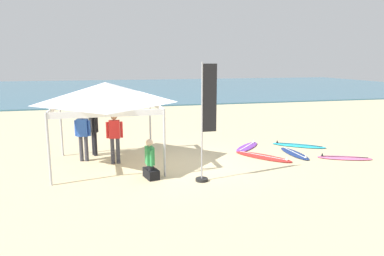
{
  "coord_description": "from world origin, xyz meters",
  "views": [
    {
      "loc": [
        -2.38,
        -11.22,
        3.45
      ],
      "look_at": [
        0.73,
        1.16,
        1.0
      ],
      "focal_mm": 33.29,
      "sensor_mm": 36.0,
      "label": 1
    }
  ],
  "objects_px": {
    "surfboard_red": "(263,157)",
    "surfboard_purple": "(247,147)",
    "person_black": "(94,129)",
    "surfboard_pink": "(344,158)",
    "person_green": "(150,157)",
    "surfboard_cyan": "(298,145)",
    "person_blue": "(83,133)",
    "surfboard_navy": "(295,153)",
    "banner_flag": "(206,127)",
    "person_red": "(115,135)",
    "gear_bag_near_tent": "(151,173)",
    "canopy_tent": "(106,93)"
  },
  "relations": [
    {
      "from": "surfboard_red",
      "to": "surfboard_purple",
      "type": "xyz_separation_m",
      "value": [
        0.02,
        1.5,
        0.0
      ]
    },
    {
      "from": "person_black",
      "to": "surfboard_red",
      "type": "bearing_deg",
      "value": -17.12
    },
    {
      "from": "surfboard_pink",
      "to": "person_black",
      "type": "relative_size",
      "value": 1.12
    },
    {
      "from": "surfboard_purple",
      "to": "person_green",
      "type": "xyz_separation_m",
      "value": [
        -4.26,
        -2.83,
        0.62
      ]
    },
    {
      "from": "surfboard_pink",
      "to": "surfboard_red",
      "type": "relative_size",
      "value": 0.88
    },
    {
      "from": "surfboard_cyan",
      "to": "person_blue",
      "type": "height_order",
      "value": "person_blue"
    },
    {
      "from": "surfboard_pink",
      "to": "surfboard_navy",
      "type": "relative_size",
      "value": 1.03
    },
    {
      "from": "surfboard_purple",
      "to": "banner_flag",
      "type": "relative_size",
      "value": 0.51
    },
    {
      "from": "surfboard_navy",
      "to": "person_green",
      "type": "distance_m",
      "value": 5.78
    },
    {
      "from": "surfboard_pink",
      "to": "person_red",
      "type": "height_order",
      "value": "person_red"
    },
    {
      "from": "banner_flag",
      "to": "surfboard_red",
      "type": "bearing_deg",
      "value": 34.9
    },
    {
      "from": "gear_bag_near_tent",
      "to": "person_green",
      "type": "bearing_deg",
      "value": -123.99
    },
    {
      "from": "surfboard_pink",
      "to": "gear_bag_near_tent",
      "type": "bearing_deg",
      "value": -176.52
    },
    {
      "from": "person_black",
      "to": "banner_flag",
      "type": "bearing_deg",
      "value": -49.45
    },
    {
      "from": "person_black",
      "to": "person_green",
      "type": "distance_m",
      "value": 3.55
    },
    {
      "from": "canopy_tent",
      "to": "surfboard_red",
      "type": "height_order",
      "value": "canopy_tent"
    },
    {
      "from": "surfboard_navy",
      "to": "canopy_tent",
      "type": "bearing_deg",
      "value": 177.53
    },
    {
      "from": "person_green",
      "to": "surfboard_cyan",
      "type": "bearing_deg",
      "value": 21.79
    },
    {
      "from": "canopy_tent",
      "to": "surfboard_pink",
      "type": "distance_m",
      "value": 8.54
    },
    {
      "from": "person_green",
      "to": "banner_flag",
      "type": "xyz_separation_m",
      "value": [
        1.54,
        -0.56,
        0.92
      ]
    },
    {
      "from": "person_red",
      "to": "surfboard_navy",
      "type": "bearing_deg",
      "value": -3.72
    },
    {
      "from": "surfboard_pink",
      "to": "person_green",
      "type": "height_order",
      "value": "person_green"
    },
    {
      "from": "surfboard_red",
      "to": "surfboard_navy",
      "type": "height_order",
      "value": "same"
    },
    {
      "from": "surfboard_red",
      "to": "person_black",
      "type": "height_order",
      "value": "person_black"
    },
    {
      "from": "surfboard_red",
      "to": "surfboard_cyan",
      "type": "distance_m",
      "value": 2.46
    },
    {
      "from": "banner_flag",
      "to": "gear_bag_near_tent",
      "type": "bearing_deg",
      "value": 157.73
    },
    {
      "from": "surfboard_red",
      "to": "gear_bag_near_tent",
      "type": "bearing_deg",
      "value": -163.15
    },
    {
      "from": "surfboard_pink",
      "to": "surfboard_cyan",
      "type": "distance_m",
      "value": 2.15
    },
    {
      "from": "surfboard_red",
      "to": "surfboard_purple",
      "type": "distance_m",
      "value": 1.5
    },
    {
      "from": "surfboard_purple",
      "to": "surfboard_pink",
      "type": "bearing_deg",
      "value": -40.97
    },
    {
      "from": "person_black",
      "to": "person_green",
      "type": "xyz_separation_m",
      "value": [
        1.62,
        -3.14,
        -0.33
      ]
    },
    {
      "from": "surfboard_pink",
      "to": "canopy_tent",
      "type": "bearing_deg",
      "value": 171.23
    },
    {
      "from": "canopy_tent",
      "to": "person_green",
      "type": "relative_size",
      "value": 2.78
    },
    {
      "from": "banner_flag",
      "to": "person_green",
      "type": "bearing_deg",
      "value": 160.1
    },
    {
      "from": "surfboard_pink",
      "to": "surfboard_purple",
      "type": "height_order",
      "value": "same"
    },
    {
      "from": "surfboard_pink",
      "to": "gear_bag_near_tent",
      "type": "height_order",
      "value": "gear_bag_near_tent"
    },
    {
      "from": "gear_bag_near_tent",
      "to": "surfboard_navy",
      "type": "bearing_deg",
      "value": 14.06
    },
    {
      "from": "person_blue",
      "to": "surfboard_cyan",
      "type": "bearing_deg",
      "value": 0.8
    },
    {
      "from": "surfboard_pink",
      "to": "person_green",
      "type": "bearing_deg",
      "value": -176.07
    },
    {
      "from": "canopy_tent",
      "to": "gear_bag_near_tent",
      "type": "relative_size",
      "value": 5.56
    },
    {
      "from": "canopy_tent",
      "to": "person_red",
      "type": "height_order",
      "value": "canopy_tent"
    },
    {
      "from": "surfboard_red",
      "to": "surfboard_purple",
      "type": "relative_size",
      "value": 1.25
    },
    {
      "from": "surfboard_purple",
      "to": "person_green",
      "type": "bearing_deg",
      "value": -146.39
    },
    {
      "from": "surfboard_cyan",
      "to": "gear_bag_near_tent",
      "type": "height_order",
      "value": "gear_bag_near_tent"
    },
    {
      "from": "canopy_tent",
      "to": "surfboard_red",
      "type": "bearing_deg",
      "value": -4.25
    },
    {
      "from": "canopy_tent",
      "to": "surfboard_navy",
      "type": "distance_m",
      "value": 7.12
    },
    {
      "from": "person_green",
      "to": "gear_bag_near_tent",
      "type": "distance_m",
      "value": 0.52
    },
    {
      "from": "canopy_tent",
      "to": "gear_bag_near_tent",
      "type": "xyz_separation_m",
      "value": [
        1.18,
        -1.67,
        -2.25
      ]
    },
    {
      "from": "surfboard_red",
      "to": "surfboard_cyan",
      "type": "xyz_separation_m",
      "value": [
        2.13,
        1.22,
        0.0
      ]
    },
    {
      "from": "banner_flag",
      "to": "surfboard_navy",
      "type": "bearing_deg",
      "value": 26.39
    }
  ]
}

